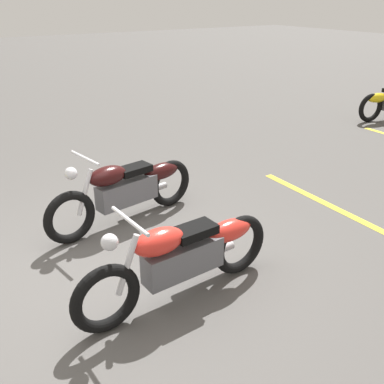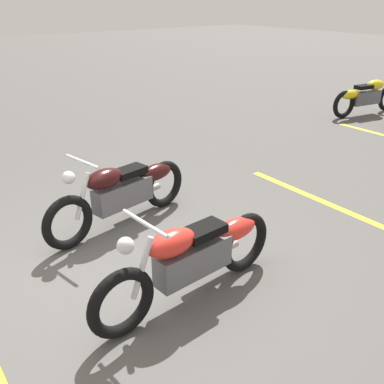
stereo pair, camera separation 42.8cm
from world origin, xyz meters
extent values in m
plane|color=#514F4C|center=(0.00, 0.00, 0.00)|extent=(60.00, 60.00, 0.00)
torus|color=black|center=(-0.30, -0.93, 0.34)|extent=(0.68, 0.15, 0.67)
torus|color=black|center=(1.26, -0.84, 0.34)|extent=(0.68, 0.15, 0.67)
cube|color=#59595E|center=(0.53, -0.88, 0.42)|extent=(0.85, 0.27, 0.32)
ellipsoid|color=red|center=(0.26, -0.90, 0.72)|extent=(0.53, 0.31, 0.24)
ellipsoid|color=red|center=(1.10, -0.85, 0.56)|extent=(0.57, 0.27, 0.22)
cube|color=black|center=(0.66, -0.87, 0.70)|extent=(0.45, 0.26, 0.09)
cylinder|color=silver|center=(-0.07, -0.91, 0.60)|extent=(0.27, 0.07, 0.56)
cylinder|color=silver|center=(-0.02, -0.91, 1.02)|extent=(0.07, 0.62, 0.04)
sphere|color=silver|center=(-0.22, -0.92, 0.88)|extent=(0.15, 0.15, 0.15)
cylinder|color=silver|center=(0.92, -0.72, 0.26)|extent=(0.70, 0.13, 0.09)
torus|color=black|center=(-0.06, 0.76, 0.34)|extent=(0.68, 0.22, 0.67)
torus|color=black|center=(1.48, 1.01, 0.34)|extent=(0.68, 0.22, 0.67)
cube|color=#59595E|center=(0.76, 0.89, 0.42)|extent=(0.86, 0.35, 0.32)
ellipsoid|color=black|center=(0.50, 0.85, 0.72)|extent=(0.56, 0.36, 0.24)
ellipsoid|color=black|center=(1.33, 0.98, 0.56)|extent=(0.59, 0.33, 0.22)
cube|color=black|center=(0.89, 0.91, 0.70)|extent=(0.47, 0.31, 0.09)
cylinder|color=silver|center=(0.17, 0.79, 0.60)|extent=(0.27, 0.10, 0.56)
cylinder|color=silver|center=(0.22, 0.80, 1.02)|extent=(0.14, 0.62, 0.04)
sphere|color=silver|center=(0.02, 0.77, 0.88)|extent=(0.15, 0.15, 0.15)
cylinder|color=silver|center=(1.14, 1.10, 0.26)|extent=(0.71, 0.20, 0.09)
torus|color=black|center=(7.70, 2.38, 0.33)|extent=(0.68, 0.22, 0.67)
ellipsoid|color=yellow|center=(7.86, 2.35, 0.56)|extent=(0.59, 0.33, 0.22)
cube|color=yellow|center=(3.38, -0.50, 0.00)|extent=(0.22, 3.20, 0.01)
camera|label=1|loc=(-1.39, -4.01, 2.79)|focal=41.62mm
camera|label=2|loc=(-1.74, -3.76, 2.79)|focal=41.62mm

